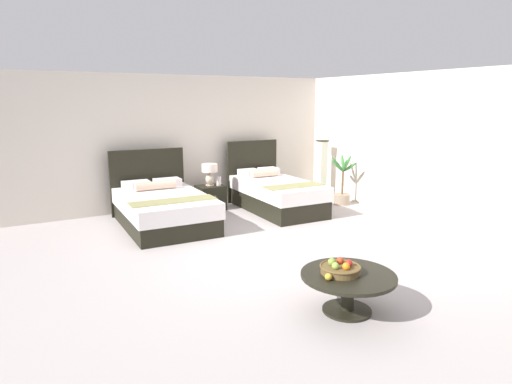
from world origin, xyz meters
name	(u,v)px	position (x,y,z in m)	size (l,w,h in m)	color
ground_plane	(286,251)	(0.00, 0.00, -0.01)	(9.61, 10.29, 0.02)	#B6ACAA
wall_back	(195,141)	(0.00, 3.34, 1.29)	(9.61, 0.12, 2.59)	silver
wall_side_right	(416,146)	(3.01, 0.40, 1.29)	(0.12, 5.89, 2.59)	silver
bed_near_window	(163,208)	(-1.12, 2.09, 0.31)	(1.42, 2.13, 1.21)	black
bed_near_corner	(275,193)	(1.13, 2.09, 0.33)	(1.18, 2.16, 1.27)	black
nightstand	(211,198)	(0.04, 2.73, 0.24)	(0.51, 0.46, 0.48)	black
table_lamp	(210,172)	(0.04, 2.75, 0.75)	(0.31, 0.31, 0.42)	beige
vase	(218,181)	(0.19, 2.69, 0.56)	(0.11, 0.11, 0.18)	silver
coffee_table	(348,283)	(-0.49, -1.87, 0.31)	(0.95, 0.95, 0.40)	black
fruit_bowl	(340,268)	(-0.55, -1.82, 0.45)	(0.41, 0.41, 0.14)	brown
loose_apple	(328,277)	(-0.77, -1.90, 0.44)	(0.07, 0.07, 0.07)	gold
floor_lamp_corner	(322,169)	(2.61, 2.55, 0.63)	(0.21, 0.21, 1.26)	black
potted_palm	(342,190)	(2.57, 1.81, 0.30)	(0.55, 0.52, 1.02)	tan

